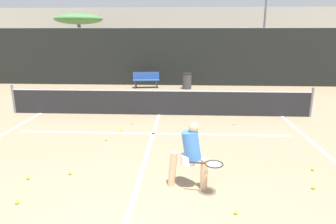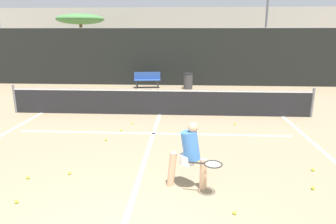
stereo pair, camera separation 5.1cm
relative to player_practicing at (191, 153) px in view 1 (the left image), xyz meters
name	(u,v)px [view 1 (the left image)]	position (x,y,z in m)	size (l,w,h in m)	color
court_service_line	(153,133)	(-1.05, 3.21, -0.72)	(8.25, 0.10, 0.01)	white
court_center_mark	(148,151)	(-1.05, 1.82, -0.72)	(0.10, 7.07, 0.01)	white
court_sideline_right	(327,154)	(3.46, 1.82, -0.72)	(0.10, 8.07, 0.01)	white
net	(159,101)	(-1.05, 5.35, -0.21)	(11.09, 0.09, 1.07)	slate
fence_back	(168,57)	(-1.05, 11.88, 0.89)	(24.00, 0.06, 3.23)	black
player_practicing	(191,153)	(0.00, 0.00, 0.00)	(1.07, 0.65, 1.35)	#DBAD84
tennis_ball_scattered_0	(234,124)	(1.55, 4.22, -0.69)	(0.07, 0.07, 0.07)	#D1E033
tennis_ball_scattered_2	(106,140)	(-2.33, 2.52, -0.69)	(0.07, 0.07, 0.07)	#D1E033
tennis_ball_scattered_3	(132,123)	(-1.85, 4.12, -0.69)	(0.07, 0.07, 0.07)	#D1E033
tennis_ball_scattered_4	(70,173)	(-2.57, 0.41, -0.69)	(0.07, 0.07, 0.07)	#D1E033
tennis_ball_scattered_5	(121,130)	(-2.08, 3.39, -0.69)	(0.07, 0.07, 0.07)	#D1E033
tennis_ball_scattered_6	(28,178)	(-3.37, 0.16, -0.69)	(0.07, 0.07, 0.07)	#D1E033
tennis_ball_scattered_7	(236,212)	(0.75, -0.87, -0.69)	(0.07, 0.07, 0.07)	#D1E033
tennis_ball_scattered_8	(17,202)	(-3.10, -0.75, -0.69)	(0.07, 0.07, 0.07)	#D1E033
tennis_ball_scattered_9	(313,169)	(2.74, 0.88, -0.69)	(0.07, 0.07, 0.07)	#D1E033
tennis_ball_scattered_10	(198,161)	(0.22, 1.18, -0.69)	(0.07, 0.07, 0.07)	#D1E033
tennis_ball_scattered_11	(313,188)	(2.41, 0.05, -0.69)	(0.07, 0.07, 0.07)	#D1E033
courtside_bench	(146,79)	(-2.20, 10.94, -0.26)	(1.48, 0.58, 0.86)	#2D519E
trash_bin	(187,81)	(0.04, 10.74, -0.29)	(0.51, 0.51, 0.86)	#3F3F42
parked_car	(238,68)	(3.62, 15.57, -0.09)	(1.69, 4.68, 1.49)	navy
tree_west	(79,20)	(-9.28, 21.29, 3.33)	(4.12, 4.12, 4.55)	brown
building_far	(175,35)	(-1.05, 26.63, 1.96)	(36.00, 2.40, 5.36)	#B2ADA3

